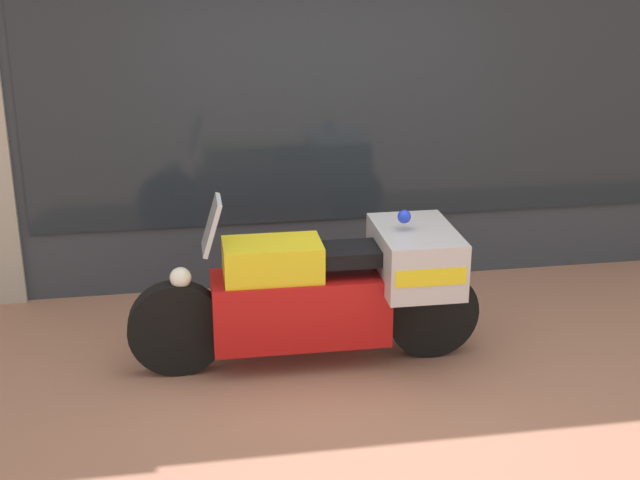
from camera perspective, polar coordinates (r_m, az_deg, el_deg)
ground_plane at (r=5.83m, az=2.56°, el=-9.34°), size 60.00×60.00×0.00m
shop_building at (r=7.05m, az=-4.61°, el=12.65°), size 6.78×0.55×3.92m
window_display at (r=7.55m, az=2.87°, el=1.67°), size 5.25×0.30×2.09m
paramedic_motorcycle at (r=5.91m, az=0.91°, el=-3.04°), size 2.36×0.78×1.19m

